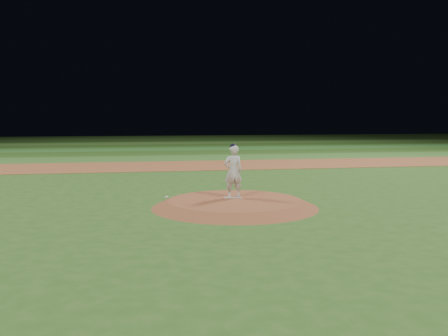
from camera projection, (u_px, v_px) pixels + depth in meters
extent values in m
plane|color=#2D561C|center=(235.00, 207.00, 16.49)|extent=(120.00, 120.00, 0.00)
cube|color=brown|center=(189.00, 166.00, 30.19)|extent=(70.00, 6.00, 0.02)
cube|color=#346625|center=(180.00, 158.00, 35.57)|extent=(70.00, 5.00, 0.02)
cube|color=#264C18|center=(174.00, 153.00, 40.47)|extent=(70.00, 5.00, 0.02)
cube|color=#2E6C27|center=(170.00, 149.00, 45.36)|extent=(70.00, 5.00, 0.02)
cube|color=#264D18|center=(166.00, 146.00, 50.25)|extent=(70.00, 5.00, 0.02)
cube|color=#3D6E28|center=(163.00, 143.00, 55.14)|extent=(70.00, 5.00, 0.02)
cube|color=#244C18|center=(161.00, 141.00, 60.04)|extent=(70.00, 5.00, 0.02)
cone|color=brown|center=(235.00, 203.00, 16.48)|extent=(5.50, 5.50, 0.25)
cube|color=beige|center=(233.00, 198.00, 16.79)|extent=(0.64, 0.29, 0.03)
ellipsoid|color=silver|center=(167.00, 197.00, 16.79)|extent=(0.14, 0.14, 0.07)
imported|color=silver|center=(233.00, 172.00, 16.86)|extent=(0.70, 0.51, 1.77)
ellipsoid|color=black|center=(233.00, 146.00, 16.77)|extent=(0.22, 0.22, 0.15)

